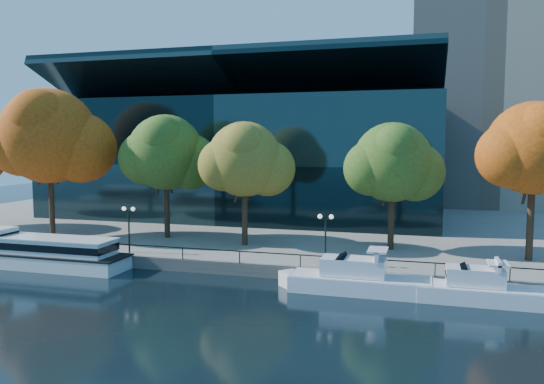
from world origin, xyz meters
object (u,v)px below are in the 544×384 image
(cruiser_far, at_px, (475,288))
(tree_2, at_px, (167,154))
(tree_4, at_px, (394,164))
(tour_boat, at_px, (39,251))
(tree_3, at_px, (246,161))
(tree_1, at_px, (50,138))
(lamp_2, at_px, (326,228))
(tree_5, at_px, (536,150))
(lamp_1, at_px, (129,219))
(cruiser_near, at_px, (354,278))

(cruiser_far, distance_m, tree_2, 31.67)
(cruiser_far, xyz_separation_m, tree_4, (-6.07, 11.38, 7.77))
(tour_boat, relative_size, tree_3, 1.44)
(tree_3, relative_size, tree_4, 1.01)
(tree_2, bearing_deg, tree_1, -168.70)
(tree_4, bearing_deg, cruiser_far, -61.91)
(tree_1, xyz_separation_m, lamp_2, (29.44, -5.18, -7.10))
(tree_5, relative_size, lamp_2, 3.22)
(tour_boat, height_order, tree_4, tree_4)
(tree_4, bearing_deg, tree_2, -179.82)
(tree_1, relative_size, tree_3, 1.31)
(lamp_2, bearing_deg, tree_1, 170.01)
(tree_3, bearing_deg, tree_2, 169.85)
(cruiser_far, bearing_deg, tree_5, 62.84)
(lamp_1, height_order, lamp_2, same)
(tree_3, relative_size, tree_5, 0.89)
(cruiser_near, height_order, tree_2, tree_2)
(cruiser_far, xyz_separation_m, tree_2, (-28.32, 11.31, 8.52))
(cruiser_near, height_order, lamp_1, lamp_1)
(tour_boat, bearing_deg, lamp_1, 26.37)
(tree_4, bearing_deg, lamp_2, -121.70)
(tour_boat, bearing_deg, tree_5, 13.45)
(tree_2, distance_m, tree_5, 33.49)
(lamp_1, bearing_deg, tree_4, 19.00)
(lamp_1, bearing_deg, cruiser_near, -9.98)
(cruiser_far, bearing_deg, tree_4, 118.09)
(lamp_1, bearing_deg, tree_5, 10.63)
(tree_4, bearing_deg, tree_5, -6.98)
(cruiser_near, bearing_deg, tree_3, 140.05)
(cruiser_far, distance_m, tree_4, 15.06)
(tree_1, xyz_separation_m, tree_3, (20.80, 0.79, -2.16))
(lamp_1, xyz_separation_m, lamp_2, (17.46, 0.00, 0.00))
(cruiser_near, bearing_deg, tree_4, 79.91)
(tree_1, bearing_deg, tree_3, 2.17)
(tree_1, distance_m, lamp_2, 30.73)
(cruiser_near, xyz_separation_m, tree_2, (-20.26, 11.12, 8.47))
(tree_4, distance_m, tree_5, 11.36)
(cruiser_near, bearing_deg, tree_1, 164.81)
(cruiser_far, relative_size, lamp_1, 2.27)
(tree_5, bearing_deg, cruiser_far, -117.16)
(tree_1, bearing_deg, tree_2, 11.30)
(tour_boat, xyz_separation_m, cruiser_near, (26.89, -0.22, -0.35))
(tree_2, bearing_deg, lamp_1, -89.40)
(tour_boat, distance_m, lamp_2, 24.54)
(tree_2, xyz_separation_m, tree_5, (33.46, -1.30, 0.55))
(tree_1, bearing_deg, cruiser_near, -15.19)
(tree_2, bearing_deg, tree_4, 0.18)
(cruiser_far, bearing_deg, tree_2, 158.24)
(tour_boat, bearing_deg, cruiser_far, -0.68)
(cruiser_near, bearing_deg, lamp_1, 170.02)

